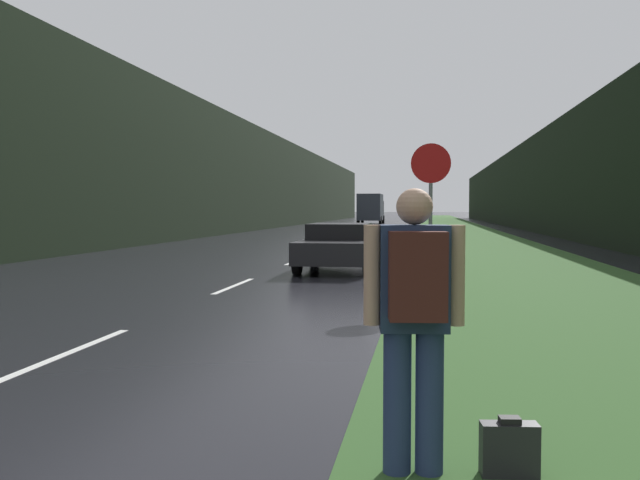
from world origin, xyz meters
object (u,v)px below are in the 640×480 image
at_px(stop_sign, 431,202).
at_px(hitchhiker_with_backpack, 414,313).
at_px(suitcase, 509,450).
at_px(car_passing_near, 339,246).
at_px(delivery_truck, 371,208).

height_order(stop_sign, hitchhiker_with_backpack, stop_sign).
distance_m(hitchhiker_with_backpack, suitcase, 1.06).
xyz_separation_m(stop_sign, car_passing_near, (-2.46, 5.82, -1.16)).
bearing_deg(stop_sign, suitcase, -86.91).
xyz_separation_m(car_passing_near, delivery_truck, (-3.59, 55.26, 1.04)).
distance_m(car_passing_near, delivery_truck, 55.39).
bearing_deg(car_passing_near, stop_sign, 112.92).
bearing_deg(suitcase, stop_sign, 86.40).
height_order(suitcase, delivery_truck, delivery_truck).
distance_m(suitcase, delivery_truck, 69.79).
distance_m(stop_sign, hitchhiker_with_backpack, 8.50).
distance_m(stop_sign, delivery_truck, 61.38).
bearing_deg(hitchhiker_with_backpack, delivery_truck, 88.16).
relative_size(suitcase, delivery_truck, 0.05).
distance_m(hitchhiker_with_backpack, delivery_truck, 69.80).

